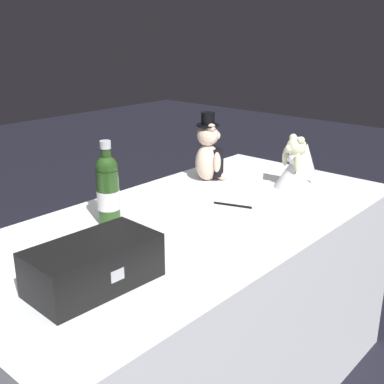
{
  "coord_description": "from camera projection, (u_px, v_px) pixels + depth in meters",
  "views": [
    {
      "loc": [
        -1.21,
        -1.08,
        1.44
      ],
      "look_at": [
        0.0,
        0.0,
        0.88
      ],
      "focal_mm": 45.59,
      "sensor_mm": 36.0,
      "label": 1
    }
  ],
  "objects": [
    {
      "name": "teddy_bear_bride",
      "position": [
        298.0,
        165.0,
        2.06
      ],
      "size": [
        0.22,
        0.2,
        0.23
      ],
      "color": "white",
      "rests_on": "reception_table"
    },
    {
      "name": "signing_pen",
      "position": [
        232.0,
        205.0,
        1.87
      ],
      "size": [
        0.06,
        0.15,
        0.01
      ],
      "color": "black",
      "rests_on": "reception_table"
    },
    {
      "name": "gift_case_black",
      "position": [
        94.0,
        265.0,
        1.28
      ],
      "size": [
        0.35,
        0.2,
        0.12
      ],
      "color": "black",
      "rests_on": "reception_table"
    },
    {
      "name": "champagne_bottle",
      "position": [
        108.0,
        189.0,
        1.67
      ],
      "size": [
        0.08,
        0.08,
        0.29
      ],
      "color": "#25471A",
      "rests_on": "reception_table"
    },
    {
      "name": "teddy_bear_groom",
      "position": [
        209.0,
        153.0,
        2.15
      ],
      "size": [
        0.15,
        0.14,
        0.3
      ],
      "color": "beige",
      "rests_on": "reception_table"
    },
    {
      "name": "reception_table",
      "position": [
        192.0,
        313.0,
        1.87
      ],
      "size": [
        1.72,
        0.85,
        0.78
      ],
      "primitive_type": "cube",
      "color": "white",
      "rests_on": "ground_plane"
    }
  ]
}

